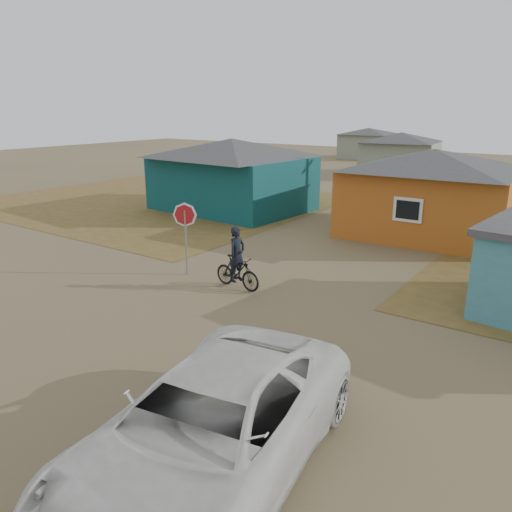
{
  "coord_description": "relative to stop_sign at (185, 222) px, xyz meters",
  "views": [
    {
      "loc": [
        8.91,
        -8.97,
        5.68
      ],
      "look_at": [
        0.52,
        3.0,
        1.3
      ],
      "focal_mm": 35.0,
      "sensor_mm": 36.0,
      "label": 1
    }
  ],
  "objects": [
    {
      "name": "house_teal",
      "position": [
        -5.83,
        10.18,
        0.18
      ],
      "size": [
        8.93,
        7.08,
        4.0
      ],
      "color": "#0B3B3F",
      "rests_on": "ground"
    },
    {
      "name": "stop_sign",
      "position": [
        0.0,
        0.0,
        0.0
      ],
      "size": [
        0.84,
        0.11,
        2.56
      ],
      "color": "gray",
      "rests_on": "ground"
    },
    {
      "name": "house_pale_north",
      "position": [
        -11.33,
        42.68,
        -0.12
      ],
      "size": [
        6.28,
        5.81,
        3.4
      ],
      "color": "gray",
      "rests_on": "ground"
    },
    {
      "name": "house_yellow",
      "position": [
        5.17,
        10.68,
        0.13
      ],
      "size": [
        7.72,
        6.76,
        3.9
      ],
      "color": "#B15A1B",
      "rests_on": "ground"
    },
    {
      "name": "ground",
      "position": [
        2.67,
        -3.32,
        -1.88
      ],
      "size": [
        120.0,
        120.0,
        0.0
      ],
      "primitive_type": "plane",
      "color": "brown"
    },
    {
      "name": "house_pale_west",
      "position": [
        -3.33,
        30.68,
        -0.02
      ],
      "size": [
        7.04,
        6.15,
        3.6
      ],
      "color": "gray",
      "rests_on": "ground"
    },
    {
      "name": "cyclist",
      "position": [
        2.3,
        -0.1,
        -1.13
      ],
      "size": [
        1.84,
        0.68,
        2.04
      ],
      "color": "black",
      "rests_on": "ground"
    },
    {
      "name": "vehicle",
      "position": [
        7.19,
        -7.27,
        -0.99
      ],
      "size": [
        3.89,
        6.75,
        1.77
      ],
      "primitive_type": "imported",
      "rotation": [
        0.0,
        0.0,
        0.16
      ],
      "color": "silver",
      "rests_on": "ground"
    },
    {
      "name": "grass_nw",
      "position": [
        -11.33,
        9.68,
        -1.87
      ],
      "size": [
        20.0,
        18.0,
        0.0
      ],
      "primitive_type": "cube",
      "color": "brown",
      "rests_on": "ground"
    }
  ]
}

